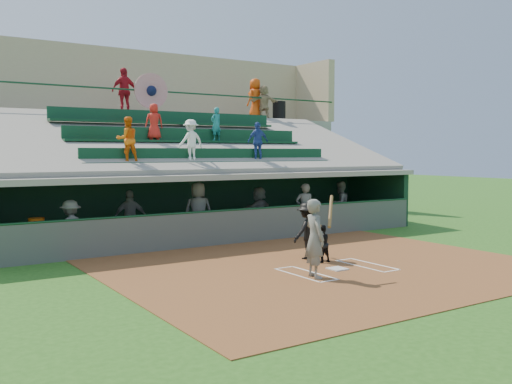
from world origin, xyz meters
TOP-DOWN VIEW (x-y plane):
  - ground at (0.00, 0.00)m, footprint 100.00×100.00m
  - dirt_slab at (0.00, 0.50)m, footprint 11.00×9.00m
  - home_plate at (0.00, 0.00)m, footprint 0.43×0.43m
  - batters_box_chalk at (0.00, 0.00)m, footprint 2.65×1.85m
  - dugout_floor at (0.00, 6.75)m, footprint 16.00×3.50m
  - concourse_slab at (0.00, 13.50)m, footprint 20.00×3.00m
  - grandstand at (-0.01, 10.51)m, footprint 20.40×10.40m
  - batter_at_plate at (-1.08, -0.43)m, footprint 0.92×0.80m
  - catcher at (0.27, 0.95)m, footprint 0.52×0.41m
  - home_umpire at (0.26, 1.57)m, footprint 1.13×0.80m
  - dugout_bench at (-0.26, 7.99)m, footprint 16.26×3.15m
  - white_table at (-6.13, 5.97)m, footprint 0.93×0.83m
  - water_cooler at (-6.05, 5.89)m, footprint 0.43×0.43m
  - dugout_player_a at (-5.18, 5.58)m, footprint 1.17×0.90m
  - dugout_player_b at (-3.04, 6.52)m, footprint 1.10×0.67m
  - dugout_player_c at (-0.81, 6.12)m, footprint 1.09×0.85m
  - dugout_player_d at (1.80, 6.39)m, footprint 1.65×1.04m
  - dugout_player_e at (3.13, 5.38)m, footprint 0.79×0.67m
  - dugout_player_f at (5.57, 6.22)m, footprint 0.97×0.80m
  - trash_bin at (7.43, 13.09)m, footprint 0.66×0.66m
  - concourse_staff_a at (-0.98, 12.51)m, footprint 1.20×0.63m
  - concourse_staff_b at (5.55, 12.42)m, footprint 1.11×0.90m
  - concourse_staff_c at (5.81, 12.05)m, footprint 1.56×0.86m

SIDE VIEW (x-z plane):
  - ground at x=0.00m, z-range 0.00..0.00m
  - dirt_slab at x=0.00m, z-range 0.00..0.02m
  - dugout_floor at x=0.00m, z-range 0.00..0.04m
  - batters_box_chalk at x=0.00m, z-range 0.02..0.03m
  - home_plate at x=0.00m, z-range 0.02..0.05m
  - dugout_bench at x=-0.26m, z-range 0.04..0.53m
  - white_table at x=-6.13m, z-range 0.04..0.71m
  - catcher at x=0.27m, z-range 0.02..1.04m
  - home_umpire at x=0.26m, z-range 0.02..1.61m
  - dugout_player_a at x=-5.18m, z-range 0.04..1.64m
  - dugout_player_d at x=1.80m, z-range 0.04..1.74m
  - dugout_player_b at x=-3.04m, z-range 0.04..1.79m
  - water_cooler at x=-6.05m, z-range 0.71..1.15m
  - dugout_player_f at x=5.57m, z-range 0.04..1.84m
  - dugout_player_e at x=3.13m, z-range 0.04..1.88m
  - batter_at_plate at x=-1.08m, z-range -0.01..1.94m
  - dugout_player_c at x=-0.81m, z-range 0.04..2.00m
  - grandstand at x=-0.01m, z-range -1.64..6.16m
  - concourse_slab at x=0.00m, z-range 0.00..4.60m
  - trash_bin at x=7.43m, z-range 4.60..5.60m
  - concourse_staff_c at x=5.81m, z-range 4.60..6.21m
  - concourse_staff_b at x=5.55m, z-range 4.60..6.56m
  - concourse_staff_a at x=-0.98m, z-range 4.60..6.56m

